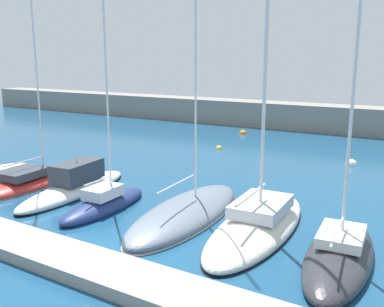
{
  "coord_description": "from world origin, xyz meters",
  "views": [
    {
      "loc": [
        11.23,
        -12.38,
        7.76
      ],
      "look_at": [
        0.16,
        5.83,
        3.07
      ],
      "focal_mm": 40.39,
      "sensor_mm": 36.0,
      "label": 1
    }
  ],
  "objects_px": {
    "sailboat_navy_fourth": "(104,203)",
    "mooring_buoy_orange": "(243,134)",
    "motorboat_white_third": "(76,186)",
    "sailboat_red_second": "(32,181)",
    "sailboat_slate_fifth": "(186,212)",
    "mooring_buoy_yellow": "(219,149)",
    "sailboat_ivory_sixth": "(258,223)",
    "sailboat_charcoal_seventh": "(340,254)",
    "mooring_buoy_white": "(351,165)"
  },
  "relations": [
    {
      "from": "mooring_buoy_white",
      "to": "sailboat_ivory_sixth",
      "type": "bearing_deg",
      "value": -93.77
    },
    {
      "from": "sailboat_ivory_sixth",
      "to": "mooring_buoy_yellow",
      "type": "xyz_separation_m",
      "value": [
        -10.21,
        15.5,
        -0.38
      ]
    },
    {
      "from": "sailboat_ivory_sixth",
      "to": "motorboat_white_third",
      "type": "bearing_deg",
      "value": 88.0
    },
    {
      "from": "sailboat_slate_fifth",
      "to": "mooring_buoy_white",
      "type": "height_order",
      "value": "sailboat_slate_fifth"
    },
    {
      "from": "motorboat_white_third",
      "to": "sailboat_ivory_sixth",
      "type": "bearing_deg",
      "value": -94.71
    },
    {
      "from": "sailboat_charcoal_seventh",
      "to": "mooring_buoy_orange",
      "type": "distance_m",
      "value": 29.38
    },
    {
      "from": "sailboat_navy_fourth",
      "to": "mooring_buoy_white",
      "type": "bearing_deg",
      "value": -30.56
    },
    {
      "from": "sailboat_charcoal_seventh",
      "to": "mooring_buoy_yellow",
      "type": "distance_m",
      "value": 21.95
    },
    {
      "from": "motorboat_white_third",
      "to": "sailboat_navy_fourth",
      "type": "bearing_deg",
      "value": -116.51
    },
    {
      "from": "sailboat_navy_fourth",
      "to": "mooring_buoy_orange",
      "type": "height_order",
      "value": "sailboat_navy_fourth"
    },
    {
      "from": "sailboat_charcoal_seventh",
      "to": "mooring_buoy_yellow",
      "type": "height_order",
      "value": "sailboat_charcoal_seventh"
    },
    {
      "from": "sailboat_slate_fifth",
      "to": "mooring_buoy_white",
      "type": "relative_size",
      "value": 19.82
    },
    {
      "from": "sailboat_red_second",
      "to": "motorboat_white_third",
      "type": "height_order",
      "value": "sailboat_red_second"
    },
    {
      "from": "motorboat_white_third",
      "to": "sailboat_slate_fifth",
      "type": "bearing_deg",
      "value": -95.71
    },
    {
      "from": "sailboat_ivory_sixth",
      "to": "sailboat_navy_fourth",
      "type": "bearing_deg",
      "value": 97.63
    },
    {
      "from": "sailboat_charcoal_seventh",
      "to": "mooring_buoy_white",
      "type": "xyz_separation_m",
      "value": [
        -2.93,
        16.64,
        -0.36
      ]
    },
    {
      "from": "sailboat_navy_fourth",
      "to": "sailboat_slate_fifth",
      "type": "bearing_deg",
      "value": -75.23
    },
    {
      "from": "sailboat_charcoal_seventh",
      "to": "sailboat_navy_fourth",
      "type": "bearing_deg",
      "value": 86.14
    },
    {
      "from": "sailboat_ivory_sixth",
      "to": "mooring_buoy_white",
      "type": "relative_size",
      "value": 24.59
    },
    {
      "from": "sailboat_navy_fourth",
      "to": "mooring_buoy_orange",
      "type": "bearing_deg",
      "value": 5.74
    },
    {
      "from": "sailboat_red_second",
      "to": "sailboat_slate_fifth",
      "type": "bearing_deg",
      "value": -92.62
    },
    {
      "from": "mooring_buoy_yellow",
      "to": "mooring_buoy_white",
      "type": "distance_m",
      "value": 11.22
    },
    {
      "from": "mooring_buoy_yellow",
      "to": "mooring_buoy_orange",
      "type": "relative_size",
      "value": 0.69
    },
    {
      "from": "sailboat_navy_fourth",
      "to": "mooring_buoy_yellow",
      "type": "xyz_separation_m",
      "value": [
        -2.2,
        17.03,
        -0.37
      ]
    },
    {
      "from": "motorboat_white_third",
      "to": "sailboat_navy_fourth",
      "type": "height_order",
      "value": "sailboat_navy_fourth"
    },
    {
      "from": "sailboat_navy_fourth",
      "to": "mooring_buoy_yellow",
      "type": "relative_size",
      "value": 22.89
    },
    {
      "from": "sailboat_red_second",
      "to": "sailboat_slate_fifth",
      "type": "height_order",
      "value": "sailboat_red_second"
    },
    {
      "from": "motorboat_white_third",
      "to": "sailboat_ivory_sixth",
      "type": "distance_m",
      "value": 11.45
    },
    {
      "from": "sailboat_red_second",
      "to": "sailboat_charcoal_seventh",
      "type": "distance_m",
      "value": 19.09
    },
    {
      "from": "sailboat_red_second",
      "to": "sailboat_navy_fourth",
      "type": "height_order",
      "value": "sailboat_red_second"
    },
    {
      "from": "sailboat_charcoal_seventh",
      "to": "mooring_buoy_yellow",
      "type": "xyz_separation_m",
      "value": [
        -14.15,
        16.78,
        -0.36
      ]
    },
    {
      "from": "sailboat_red_second",
      "to": "mooring_buoy_orange",
      "type": "xyz_separation_m",
      "value": [
        3.51,
        24.04,
        -0.25
      ]
    },
    {
      "from": "sailboat_red_second",
      "to": "sailboat_ivory_sixth",
      "type": "height_order",
      "value": "sailboat_ivory_sixth"
    },
    {
      "from": "sailboat_charcoal_seventh",
      "to": "sailboat_ivory_sixth",
      "type": "bearing_deg",
      "value": 66.99
    },
    {
      "from": "motorboat_white_third",
      "to": "sailboat_ivory_sixth",
      "type": "relative_size",
      "value": 0.42
    },
    {
      "from": "motorboat_white_third",
      "to": "sailboat_navy_fourth",
      "type": "xyz_separation_m",
      "value": [
        3.44,
        -1.3,
        -0.07
      ]
    },
    {
      "from": "mooring_buoy_orange",
      "to": "mooring_buoy_white",
      "type": "distance_m",
      "value": 15.11
    },
    {
      "from": "motorboat_white_third",
      "to": "mooring_buoy_orange",
      "type": "xyz_separation_m",
      "value": [
        -0.18,
        23.87,
        -0.44
      ]
    },
    {
      "from": "motorboat_white_third",
      "to": "mooring_buoy_yellow",
      "type": "distance_m",
      "value": 15.79
    },
    {
      "from": "motorboat_white_third",
      "to": "mooring_buoy_orange",
      "type": "height_order",
      "value": "motorboat_white_third"
    },
    {
      "from": "sailboat_ivory_sixth",
      "to": "mooring_buoy_orange",
      "type": "xyz_separation_m",
      "value": [
        -11.63,
        23.64,
        -0.38
      ]
    },
    {
      "from": "mooring_buoy_yellow",
      "to": "motorboat_white_third",
      "type": "bearing_deg",
      "value": -94.51
    },
    {
      "from": "mooring_buoy_orange",
      "to": "motorboat_white_third",
      "type": "bearing_deg",
      "value": -89.57
    },
    {
      "from": "mooring_buoy_white",
      "to": "sailboat_red_second",
      "type": "bearing_deg",
      "value": -135.69
    },
    {
      "from": "sailboat_slate_fifth",
      "to": "mooring_buoy_orange",
      "type": "relative_size",
      "value": 20.98
    },
    {
      "from": "sailboat_slate_fifth",
      "to": "mooring_buoy_orange",
      "type": "height_order",
      "value": "sailboat_slate_fifth"
    },
    {
      "from": "mooring_buoy_yellow",
      "to": "sailboat_charcoal_seventh",
      "type": "bearing_deg",
      "value": -49.85
    },
    {
      "from": "mooring_buoy_orange",
      "to": "mooring_buoy_white",
      "type": "height_order",
      "value": "mooring_buoy_white"
    },
    {
      "from": "sailboat_charcoal_seventh",
      "to": "sailboat_slate_fifth",
      "type": "bearing_deg",
      "value": 77.07
    },
    {
      "from": "sailboat_red_second",
      "to": "sailboat_charcoal_seventh",
      "type": "bearing_deg",
      "value": -96.21
    }
  ]
}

